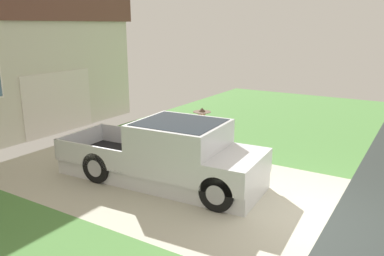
{
  "coord_description": "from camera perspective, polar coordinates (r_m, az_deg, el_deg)",
  "views": [
    {
      "loc": [
        -7.59,
        -1.4,
        3.91
      ],
      "look_at": [
        0.63,
        3.67,
        1.33
      ],
      "focal_mm": 36.25,
      "sensor_mm": 36.0,
      "label": 1
    }
  ],
  "objects": [
    {
      "name": "person_with_hat",
      "position": [
        10.98,
        1.45,
        -0.72
      ],
      "size": [
        0.52,
        0.5,
        1.67
      ],
      "rotation": [
        0.0,
        0.0,
        -3.21
      ],
      "color": "brown",
      "rests_on": "ground"
    },
    {
      "name": "pickup_truck",
      "position": [
        9.69,
        -2.59,
        -4.17
      ],
      "size": [
        2.3,
        5.46,
        1.63
      ],
      "rotation": [
        0.0,
        0.0,
        3.21
      ],
      "color": "silver",
      "rests_on": "ground"
    },
    {
      "name": "handbag",
      "position": [
        11.14,
        2.51,
        -4.9
      ],
      "size": [
        0.33,
        0.19,
        0.41
      ],
      "color": "tan",
      "rests_on": "ground"
    }
  ]
}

